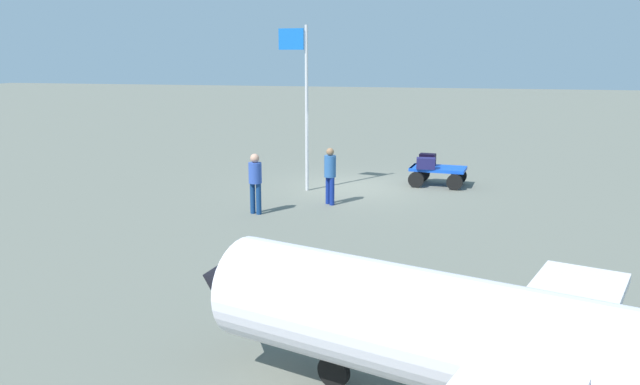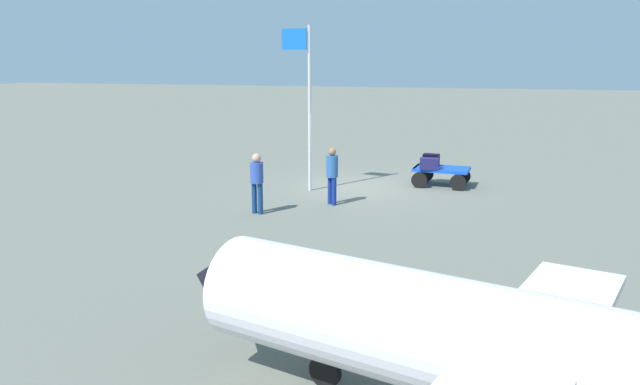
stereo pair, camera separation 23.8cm
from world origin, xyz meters
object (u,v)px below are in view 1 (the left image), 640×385
at_px(worker_lead, 330,172).
at_px(worker_trailing, 255,179).
at_px(luggage_cart, 437,172).
at_px(suitcase_dark, 428,160).
at_px(airplane_near, 516,348).
at_px(suitcase_olive, 426,163).
at_px(flagpole, 303,93).

xyz_separation_m(worker_lead, worker_trailing, (1.72, 1.51, 0.02)).
xyz_separation_m(luggage_cart, worker_lead, (2.87, 3.38, 0.50)).
bearing_deg(suitcase_dark, luggage_cart, 143.38).
distance_m(suitcase_dark, airplane_near, 14.44).
bearing_deg(suitcase_olive, worker_lead, 50.01).
relative_size(suitcase_olive, airplane_near, 0.07).
xyz_separation_m(airplane_near, flagpole, (5.53, -12.37, 1.91)).
bearing_deg(worker_trailing, luggage_cart, -133.18).
bearing_deg(suitcase_dark, airplane_near, 97.15).
xyz_separation_m(worker_trailing, flagpole, (-0.51, -3.20, 2.08)).
bearing_deg(flagpole, airplane_near, 114.07).
relative_size(worker_lead, flagpole, 0.32).
relative_size(worker_trailing, airplane_near, 0.19).
distance_m(suitcase_olive, airplane_near, 13.79).
xyz_separation_m(suitcase_olive, worker_lead, (2.50, 2.99, 0.16)).
relative_size(luggage_cart, worker_trailing, 1.13).
height_order(luggage_cart, worker_trailing, worker_trailing).
distance_m(suitcase_dark, suitcase_olive, 0.66).
distance_m(luggage_cart, suitcase_dark, 0.56).
height_order(worker_trailing, airplane_near, airplane_near).
xyz_separation_m(suitcase_dark, worker_trailing, (4.24, 5.15, 0.17)).
distance_m(worker_lead, airplane_near, 11.52).
relative_size(suitcase_olive, flagpole, 0.12).
xyz_separation_m(suitcase_dark, suitcase_olive, (0.01, 0.66, -0.02)).
height_order(suitcase_dark, worker_lead, worker_lead).
height_order(luggage_cart, airplane_near, airplane_near).
distance_m(worker_lead, worker_trailing, 2.29).
bearing_deg(flagpole, suitcase_dark, -152.41).
bearing_deg(luggage_cart, airplane_near, 95.89).
height_order(suitcase_dark, suitcase_olive, suitcase_dark).
xyz_separation_m(luggage_cart, airplane_near, (-1.45, 14.06, 0.69)).
distance_m(airplane_near, flagpole, 13.69).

